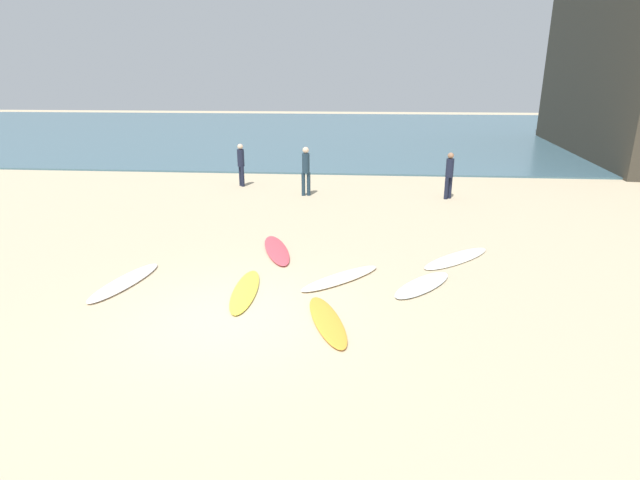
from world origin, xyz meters
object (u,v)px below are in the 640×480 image
surfboard_3 (341,278)px  surfboard_6 (327,321)px  surfboard_1 (245,291)px  beachgoer_far (241,163)px  surfboard_4 (423,285)px  surfboard_2 (277,250)px  surfboard_5 (456,258)px  surfboard_0 (125,282)px  beachgoer_near (306,168)px  beachgoer_mid (449,173)px

surfboard_3 → surfboard_6: (-0.15, -2.06, -0.01)m
surfboard_1 → surfboard_6: (1.82, -1.20, 0.00)m
beachgoer_far → surfboard_4: bearing=-4.2°
surfboard_2 → surfboard_5: 4.55m
surfboard_6 → beachgoer_far: size_ratio=1.22×
surfboard_3 → surfboard_6: surfboard_3 is taller
surfboard_0 → surfboard_5: surfboard_0 is taller
surfboard_4 → surfboard_5: bearing=-82.0°
surfboard_2 → beachgoer_far: size_ratio=1.38×
surfboard_1 → surfboard_3: size_ratio=1.02×
beachgoer_near → beachgoer_far: (-2.85, 1.50, -0.07)m
beachgoer_near → surfboard_3: bearing=90.7°
surfboard_2 → beachgoer_mid: beachgoer_mid is taller
surfboard_4 → surfboard_5: 2.06m
surfboard_1 → surfboard_5: size_ratio=0.95×
surfboard_1 → surfboard_4: (3.74, 0.64, 0.01)m
surfboard_1 → beachgoer_far: bearing=-80.0°
surfboard_2 → beachgoer_mid: bearing=32.2°
surfboard_3 → surfboard_4: surfboard_3 is taller
surfboard_5 → beachgoer_far: beachgoer_far is taller
surfboard_3 → surfboard_4: 1.79m
surfboard_0 → surfboard_3: size_ratio=1.03×
surfboard_0 → beachgoer_near: (2.97, 8.85, 1.00)m
surfboard_0 → surfboard_3: surfboard_3 is taller
surfboard_0 → surfboard_6: (4.54, -1.43, -0.01)m
surfboard_0 → surfboard_4: (6.46, 0.41, -0.00)m
surfboard_4 → beachgoer_far: size_ratio=1.10×
surfboard_1 → beachgoer_mid: beachgoer_mid is taller
surfboard_4 → surfboard_6: size_ratio=0.91×
surfboard_5 → surfboard_3: bearing=74.6°
beachgoer_mid → beachgoer_near: bearing=-42.2°
surfboard_3 → beachgoer_near: 8.46m
surfboard_3 → surfboard_4: (1.77, -0.22, -0.00)m
surfboard_1 → beachgoer_near: 9.14m
surfboard_6 → beachgoer_mid: bearing=-127.8°
surfboard_6 → beachgoer_near: 10.45m
surfboard_0 → beachgoer_far: size_ratio=1.33×
beachgoer_near → beachgoer_mid: size_ratio=1.08×
surfboard_5 → beachgoer_far: 11.04m
surfboard_0 → surfboard_1: bearing=6.4°
surfboard_4 → beachgoer_near: bearing=-29.7°
surfboard_5 → beachgoer_near: beachgoer_near is taller
beachgoer_mid → beachgoer_far: beachgoer_far is taller
surfboard_6 → beachgoer_far: beachgoer_far is taller
surfboard_4 → beachgoer_mid: (1.81, 8.39, 0.91)m
surfboard_5 → beachgoer_near: size_ratio=1.30×
surfboard_1 → beachgoer_near: size_ratio=1.24×
surfboard_2 → surfboard_6: surfboard_2 is taller
surfboard_0 → beachgoer_far: beachgoer_far is taller
surfboard_1 → beachgoer_near: bearing=-95.4°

